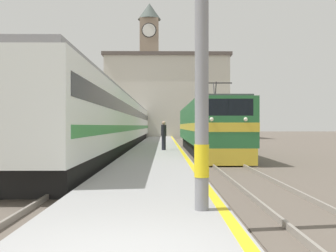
{
  "coord_description": "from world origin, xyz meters",
  "views": [
    {
      "loc": [
        0.48,
        -4.55,
        1.97
      ],
      "look_at": [
        0.74,
        20.86,
        1.95
      ],
      "focal_mm": 42.0,
      "sensor_mm": 36.0,
      "label": 1
    }
  ],
  "objects_px": {
    "person_on_platform": "(164,135)",
    "clock_tower": "(149,66)",
    "passenger_train": "(122,123)",
    "locomotive_train": "(206,128)"
  },
  "relations": [
    {
      "from": "person_on_platform",
      "to": "passenger_train",
      "type": "bearing_deg",
      "value": 110.14
    },
    {
      "from": "clock_tower",
      "to": "passenger_train",
      "type": "bearing_deg",
      "value": -91.46
    },
    {
      "from": "passenger_train",
      "to": "clock_tower",
      "type": "height_order",
      "value": "clock_tower"
    },
    {
      "from": "passenger_train",
      "to": "person_on_platform",
      "type": "bearing_deg",
      "value": -69.86
    },
    {
      "from": "person_on_platform",
      "to": "clock_tower",
      "type": "height_order",
      "value": "clock_tower"
    },
    {
      "from": "locomotive_train",
      "to": "person_on_platform",
      "type": "xyz_separation_m",
      "value": [
        -3.04,
        -3.34,
        -0.43
      ]
    },
    {
      "from": "locomotive_train",
      "to": "passenger_train",
      "type": "height_order",
      "value": "locomotive_train"
    },
    {
      "from": "passenger_train",
      "to": "person_on_platform",
      "type": "relative_size",
      "value": 28.22
    },
    {
      "from": "person_on_platform",
      "to": "clock_tower",
      "type": "relative_size",
      "value": 0.07
    },
    {
      "from": "locomotive_train",
      "to": "clock_tower",
      "type": "bearing_deg",
      "value": 97.12
    }
  ]
}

